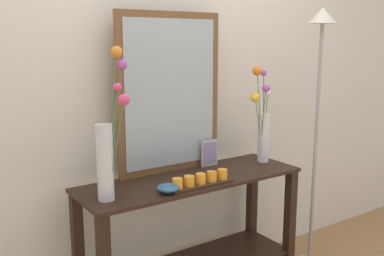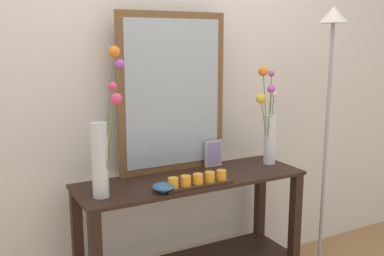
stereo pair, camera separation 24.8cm
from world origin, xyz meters
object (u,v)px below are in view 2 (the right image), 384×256
Objects in this scene: tall_vase_left at (103,143)px; decorative_bowl at (164,187)px; mirror_leaning at (173,93)px; floor_lamp at (329,100)px; vase_right at (269,124)px; candle_tray at (198,181)px; picture_frame_small at (213,153)px; console_table at (192,227)px.

tall_vase_left reaches higher than decorative_bowl.
decorative_bowl is (-0.22, -0.33, -0.44)m from mirror_leaning.
tall_vase_left is at bearing 163.01° from decorative_bowl.
decorative_bowl is 0.07× the size of floor_lamp.
candle_tray is (-0.60, -0.17, -0.23)m from vase_right.
mirror_leaning is 1.51× the size of vase_right.
tall_vase_left is 0.39m from decorative_bowl.
floor_lamp is at bearing -1.21° from tall_vase_left.
mirror_leaning is at bearing 87.62° from candle_tray.
decorative_bowl is (0.29, -0.09, -0.25)m from tall_vase_left.
mirror_leaning is 0.46m from picture_frame_small.
vase_right is at bearing 16.07° from candle_tray.
console_table is 8.06× the size of picture_frame_small.
floor_lamp reaches higher than decorative_bowl.
mirror_leaning is 1.01m from floor_lamp.
mirror_leaning is at bearing 25.68° from tall_vase_left.
mirror_leaning is 2.38× the size of candle_tray.
vase_right is 0.42m from floor_lamp.
console_table is 0.43m from decorative_bowl.
console_table is at bearing -177.08° from vase_right.
candle_tray is at bearing -10.31° from tall_vase_left.
vase_right reaches higher than candle_tray.
candle_tray is at bearing -163.93° from vase_right.
mirror_leaning is 7.77× the size of decorative_bowl.
floor_lamp reaches higher than mirror_leaning.
decorative_bowl is 1.25m from floor_lamp.
vase_right reaches higher than picture_frame_small.
candle_tray is 0.40m from picture_frame_small.
mirror_leaning reaches higher than candle_tray.
picture_frame_small is (0.76, 0.20, -0.19)m from tall_vase_left.
floor_lamp is at bearing -16.86° from vase_right.
console_table is 1.42× the size of mirror_leaning.
console_table is 0.79m from vase_right.
console_table is at bearing 174.73° from floor_lamp.
mirror_leaning is 5.67× the size of picture_frame_small.
console_table is 0.75× the size of floor_lamp.
tall_vase_left is at bearing -165.32° from picture_frame_small.
console_table is 1.78× the size of tall_vase_left.
picture_frame_small is 0.81m from floor_lamp.
console_table is 0.79m from mirror_leaning.
picture_frame_small is at bearing 162.17° from floor_lamp.
vase_right is (1.09, 0.08, -0.02)m from tall_vase_left.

